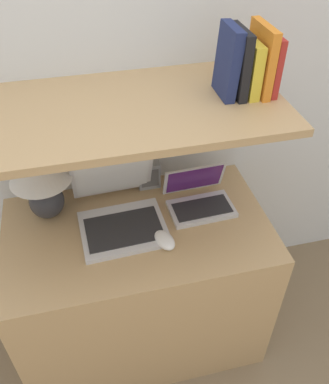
% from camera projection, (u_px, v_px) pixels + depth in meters
% --- Properties ---
extents(wall_back, '(6.00, 0.05, 2.40)m').
position_uv_depth(wall_back, '(115.00, 84.00, 1.61)').
color(wall_back, silver).
rests_on(wall_back, ground_plane).
extents(desk, '(1.07, 0.62, 0.75)m').
position_uv_depth(desk, '(141.00, 285.00, 1.87)').
color(desk, tan).
rests_on(desk, ground_plane).
extents(back_riser, '(1.07, 0.04, 1.23)m').
position_uv_depth(back_riser, '(126.00, 200.00, 1.96)').
color(back_riser, silver).
rests_on(back_riser, ground_plane).
extents(shelf, '(1.07, 0.55, 0.03)m').
position_uv_depth(shelf, '(127.00, 110.00, 1.36)').
color(shelf, tan).
rests_on(shelf, back_riser).
extents(table_lamp, '(0.24, 0.24, 0.32)m').
position_uv_depth(table_lamp, '(40.00, 175.00, 1.55)').
color(table_lamp, '#2D2D33').
rests_on(table_lamp, desk).
extents(laptop_large, '(0.35, 0.38, 0.26)m').
position_uv_depth(laptop_large, '(120.00, 211.00, 1.62)').
color(laptop_large, silver).
rests_on(laptop_large, desk).
extents(laptop_small, '(0.27, 0.22, 0.16)m').
position_uv_depth(laptop_small, '(199.00, 199.00, 1.70)').
color(laptop_small, silver).
rests_on(laptop_small, desk).
extents(computer_mouse, '(0.09, 0.12, 0.04)m').
position_uv_depth(computer_mouse, '(165.00, 240.00, 1.55)').
color(computer_mouse, white).
rests_on(computer_mouse, desk).
extents(router_box, '(0.10, 0.05, 0.13)m').
position_uv_depth(router_box, '(149.00, 175.00, 1.78)').
color(router_box, gray).
rests_on(router_box, desk).
extents(book_red, '(0.02, 0.16, 0.20)m').
position_uv_depth(book_red, '(269.00, 63.00, 1.37)').
color(book_red, '#A82823').
rests_on(book_red, shelf).
extents(book_orange, '(0.03, 0.18, 0.23)m').
position_uv_depth(book_orange, '(261.00, 59.00, 1.35)').
color(book_orange, orange).
rests_on(book_orange, shelf).
extents(book_yellow, '(0.04, 0.16, 0.18)m').
position_uv_depth(book_yellow, '(249.00, 67.00, 1.36)').
color(book_yellow, gold).
rests_on(book_yellow, shelf).
extents(book_black, '(0.03, 0.16, 0.22)m').
position_uv_depth(book_black, '(238.00, 62.00, 1.34)').
color(book_black, black).
rests_on(book_black, shelf).
extents(book_navy, '(0.05, 0.14, 0.23)m').
position_uv_depth(book_navy, '(228.00, 62.00, 1.33)').
color(book_navy, navy).
rests_on(book_navy, shelf).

